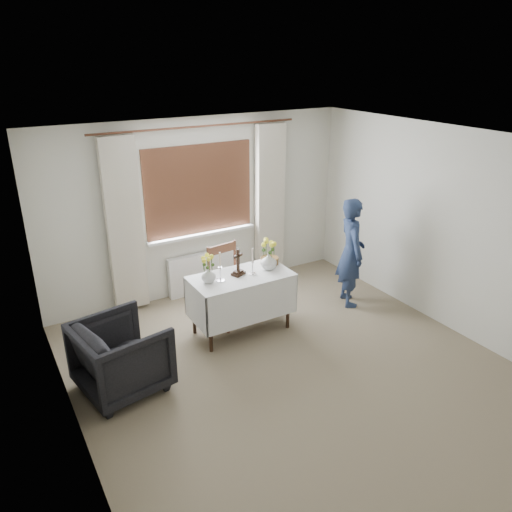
{
  "coord_description": "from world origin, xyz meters",
  "views": [
    {
      "loc": [
        -2.7,
        -3.69,
        3.29
      ],
      "look_at": [
        0.01,
        0.95,
        1.07
      ],
      "focal_mm": 35.0,
      "sensor_mm": 36.0,
      "label": 1
    }
  ],
  "objects_px": {
    "altar_table": "(241,303)",
    "person": "(351,252)",
    "wooden_cross": "(238,262)",
    "flower_vase_left": "(209,275)",
    "flower_vase_right": "(269,261)",
    "armchair": "(122,356)",
    "wooden_chair": "(231,286)"
  },
  "relations": [
    {
      "from": "altar_table",
      "to": "flower_vase_left",
      "type": "bearing_deg",
      "value": 175.44
    },
    {
      "from": "armchair",
      "to": "wooden_cross",
      "type": "bearing_deg",
      "value": -85.03
    },
    {
      "from": "wooden_chair",
      "to": "wooden_cross",
      "type": "relative_size",
      "value": 3.07
    },
    {
      "from": "flower_vase_right",
      "to": "flower_vase_left",
      "type": "bearing_deg",
      "value": 178.02
    },
    {
      "from": "armchair",
      "to": "flower_vase_left",
      "type": "bearing_deg",
      "value": -80.5
    },
    {
      "from": "altar_table",
      "to": "wooden_cross",
      "type": "xyz_separation_m",
      "value": [
        -0.02,
        0.04,
        0.55
      ]
    },
    {
      "from": "armchair",
      "to": "flower_vase_right",
      "type": "height_order",
      "value": "flower_vase_right"
    },
    {
      "from": "armchair",
      "to": "wooden_cross",
      "type": "relative_size",
      "value": 2.53
    },
    {
      "from": "altar_table",
      "to": "flower_vase_right",
      "type": "bearing_deg",
      "value": 0.73
    },
    {
      "from": "person",
      "to": "flower_vase_right",
      "type": "distance_m",
      "value": 1.27
    },
    {
      "from": "altar_table",
      "to": "armchair",
      "type": "relative_size",
      "value": 1.46
    },
    {
      "from": "altar_table",
      "to": "flower_vase_left",
      "type": "distance_m",
      "value": 0.63
    },
    {
      "from": "wooden_chair",
      "to": "flower_vase_left",
      "type": "distance_m",
      "value": 0.58
    },
    {
      "from": "wooden_cross",
      "to": "flower_vase_left",
      "type": "bearing_deg",
      "value": 157.52
    },
    {
      "from": "altar_table",
      "to": "person",
      "type": "xyz_separation_m",
      "value": [
        1.66,
        -0.08,
        0.38
      ]
    },
    {
      "from": "wooden_chair",
      "to": "flower_vase_right",
      "type": "xyz_separation_m",
      "value": [
        0.39,
        -0.26,
        0.35
      ]
    },
    {
      "from": "wooden_chair",
      "to": "flower_vase_left",
      "type": "height_order",
      "value": "wooden_chair"
    },
    {
      "from": "altar_table",
      "to": "flower_vase_right",
      "type": "height_order",
      "value": "flower_vase_right"
    },
    {
      "from": "flower_vase_left",
      "to": "flower_vase_right",
      "type": "xyz_separation_m",
      "value": [
        0.81,
        -0.03,
        0.01
      ]
    },
    {
      "from": "person",
      "to": "wooden_cross",
      "type": "bearing_deg",
      "value": 107.46
    },
    {
      "from": "wooden_cross",
      "to": "altar_table",
      "type": "bearing_deg",
      "value": -89.02
    },
    {
      "from": "flower_vase_right",
      "to": "wooden_cross",
      "type": "bearing_deg",
      "value": 175.6
    },
    {
      "from": "altar_table",
      "to": "person",
      "type": "relative_size",
      "value": 0.82
    },
    {
      "from": "person",
      "to": "flower_vase_left",
      "type": "xyz_separation_m",
      "value": [
        -2.08,
        0.11,
        0.1
      ]
    },
    {
      "from": "flower_vase_left",
      "to": "flower_vase_right",
      "type": "distance_m",
      "value": 0.81
    },
    {
      "from": "altar_table",
      "to": "person",
      "type": "bearing_deg",
      "value": -2.69
    },
    {
      "from": "wooden_chair",
      "to": "wooden_cross",
      "type": "height_order",
      "value": "wooden_cross"
    },
    {
      "from": "wooden_cross",
      "to": "flower_vase_left",
      "type": "relative_size",
      "value": 1.83
    },
    {
      "from": "armchair",
      "to": "wooden_cross",
      "type": "distance_m",
      "value": 1.75
    },
    {
      "from": "wooden_cross",
      "to": "flower_vase_right",
      "type": "distance_m",
      "value": 0.42
    },
    {
      "from": "armchair",
      "to": "flower_vase_left",
      "type": "xyz_separation_m",
      "value": [
        1.21,
        0.44,
        0.47
      ]
    },
    {
      "from": "wooden_chair",
      "to": "armchair",
      "type": "distance_m",
      "value": 1.76
    }
  ]
}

